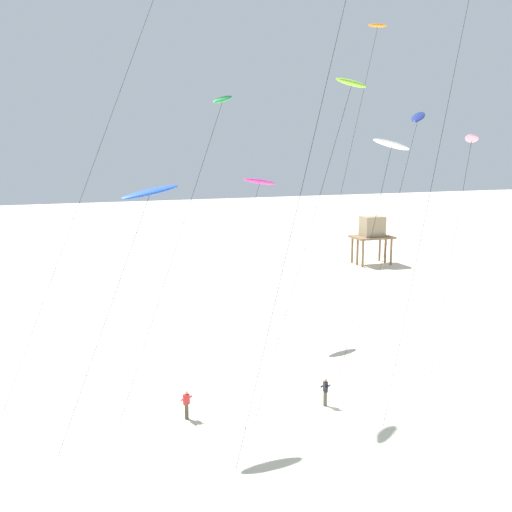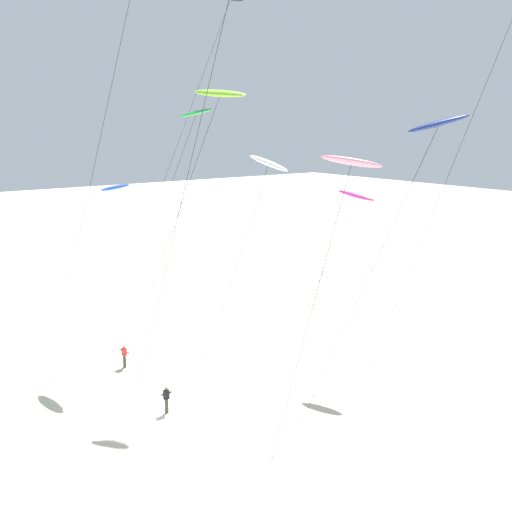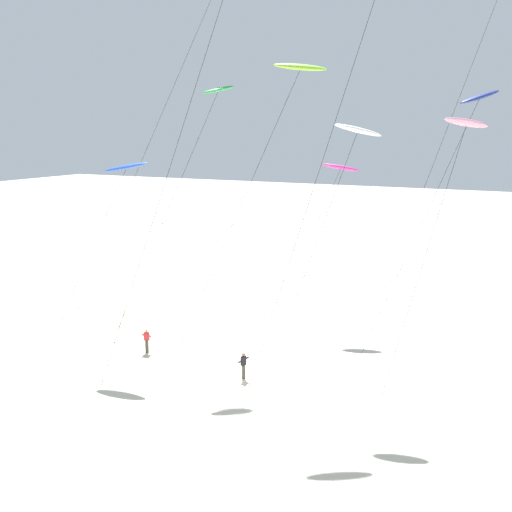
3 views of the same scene
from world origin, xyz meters
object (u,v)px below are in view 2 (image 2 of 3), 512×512
object	(u,v)px
kite_white	(268,165)
kite_green	(194,117)
kite_black	(227,7)
kite_flyer_middle	(166,399)
kite_lime	(219,96)
kite_flyer_nearest	(124,355)
kite_navy	(438,126)
kite_pink	(351,164)
kite_magenta	(356,197)
kite_blue	(114,188)

from	to	relation	value
kite_white	kite_green	bearing A→B (deg)	169.18
kite_black	kite_flyer_middle	size ratio (longest dim) A/B	15.51
kite_lime	kite_flyer_middle	xyz separation A→B (m)	(-2.41, -2.42, -17.47)
kite_green	kite_flyer_nearest	bearing A→B (deg)	-129.37
kite_green	kite_navy	distance (m)	16.55
kite_pink	kite_green	bearing A→B (deg)	172.84
kite_flyer_nearest	kite_flyer_middle	size ratio (longest dim) A/B	1.00
kite_lime	kite_flyer_nearest	bearing A→B (deg)	-172.23
kite_lime	kite_magenta	distance (m)	13.52
kite_flyer_middle	kite_white	bearing A→B (deg)	28.99
kite_flyer_nearest	kite_blue	bearing A→B (deg)	160.45
kite_green	kite_lime	bearing A→B (deg)	-21.08
kite_black	kite_pink	bearing A→B (deg)	-18.85
kite_magenta	kite_pink	bearing A→B (deg)	-46.78
kite_lime	kite_magenta	world-z (taller)	kite_lime
kite_flyer_middle	kite_blue	bearing A→B (deg)	170.76
kite_pink	kite_flyer_middle	size ratio (longest dim) A/B	9.46
kite_pink	kite_white	world-z (taller)	kite_pink
kite_green	kite_white	xyz separation A→B (m)	(10.31, -1.97, -2.47)
kite_green	kite_flyer_middle	world-z (taller)	kite_green
kite_blue	kite_black	distance (m)	14.83
kite_white	kite_magenta	xyz separation A→B (m)	(-4.64, 11.16, -2.79)
kite_blue	kite_black	xyz separation A→B (m)	(2.35, 7.96, 12.29)
kite_magenta	kite_flyer_middle	distance (m)	18.19
kite_white	kite_black	bearing A→B (deg)	153.78
kite_pink	kite_magenta	size ratio (longest dim) A/B	1.25
kite_black	kite_flyer_nearest	world-z (taller)	kite_black
kite_flyer_nearest	kite_flyer_middle	distance (m)	8.06
kite_white	kite_black	world-z (taller)	kite_black
kite_flyer_middle	kite_lime	bearing A→B (deg)	45.15
kite_blue	kite_flyer_nearest	size ratio (longest dim) A/B	7.83
kite_pink	kite_green	xyz separation A→B (m)	(-16.22, 2.04, 2.09)
kite_green	kite_navy	bearing A→B (deg)	13.58
kite_blue	kite_magenta	bearing A→B (deg)	50.18
kite_white	kite_flyer_nearest	world-z (taller)	kite_white
kite_magenta	kite_flyer_nearest	xyz separation A→B (m)	(-9.06, -13.31, -11.18)
kite_green	kite_white	world-z (taller)	kite_green
kite_magenta	kite_flyer_nearest	world-z (taller)	kite_magenta
kite_black	kite_magenta	bearing A→B (deg)	30.09
kite_pink	kite_blue	bearing A→B (deg)	-175.87
kite_lime	kite_magenta	bearing A→B (deg)	96.47
kite_pink	kite_black	bearing A→B (deg)	161.15
kite_magenta	kite_black	distance (m)	15.93
kite_blue	kite_navy	bearing A→B (deg)	19.50
kite_white	kite_black	distance (m)	17.50
kite_lime	kite_flyer_middle	world-z (taller)	kite_lime
kite_green	kite_blue	xyz separation A→B (m)	(-4.96, -3.57, -4.81)
kite_lime	kite_navy	distance (m)	11.31
kite_green	kite_magenta	xyz separation A→B (m)	(5.67, 9.19, -5.26)
kite_pink	kite_black	world-z (taller)	kite_black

